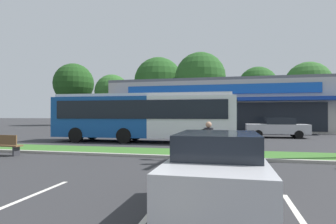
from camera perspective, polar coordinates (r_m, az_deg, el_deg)
name	(u,v)px	position (r m, az deg, el deg)	size (l,w,h in m)	color
grass_median	(184,153)	(12.96, 3.45, -8.53)	(56.00, 2.20, 0.12)	#386B28
curb_lip	(180,157)	(11.77, 2.48, -9.34)	(56.00, 0.24, 0.12)	#99968C
parking_stripe_1	(160,201)	(6.16, -1.70, -18.13)	(0.12, 4.80, 0.01)	silver
storefront_building	(220,107)	(35.70, 10.83, 1.12)	(24.51, 15.35, 5.75)	#BCB7AD
tree_far_left	(74,84)	(50.01, -19.05, 5.63)	(6.82, 6.82, 10.62)	#473323
tree_left	(112,92)	(47.02, -11.57, 4.15)	(5.77, 5.77, 8.58)	#473323
tree_mid_left	(158,82)	(46.37, -2.00, 6.32)	(8.18, 8.18, 11.48)	#473323
tree_mid	(200,78)	(41.69, 6.73, 7.14)	(7.54, 7.54, 11.20)	#473323
tree_mid_right	(258,86)	(43.33, 18.18, 5.07)	(5.89, 5.89, 9.02)	#473323
tree_right	(308,85)	(47.00, 27.16, 5.06)	(6.96, 6.96, 9.87)	#473323
city_bus	(143,116)	(18.67, -5.22, -0.82)	(12.38, 2.97, 3.25)	#144793
bus_stop_bench	(4,145)	(14.53, -31.05, -5.83)	(1.60, 0.45, 0.95)	brown
car_0	(168,128)	(23.34, -0.10, -3.25)	(4.37, 1.94, 1.45)	navy
car_1	(277,127)	(23.84, 21.76, -3.01)	(4.77, 1.97, 1.59)	#B7B7BC
car_2	(218,167)	(5.86, 10.42, -11.24)	(1.89, 4.35, 1.50)	#B7B7BC
pedestrian_by_pole	(209,145)	(9.72, 8.46, -6.74)	(0.33, 0.33, 1.62)	black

